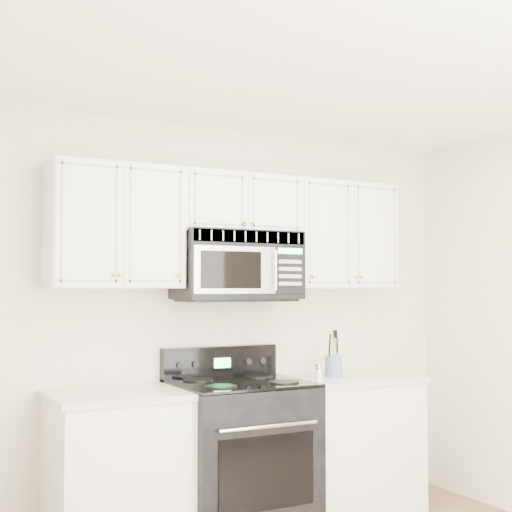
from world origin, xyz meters
TOP-DOWN VIEW (x-y plane):
  - room at (0.00, 0.00)m, footprint 3.51×3.51m
  - base_cabinet_left at (-0.80, 1.44)m, footprint 0.86×0.65m
  - base_cabinet_right at (0.80, 1.44)m, footprint 0.86×0.65m
  - range at (-0.06, 1.41)m, footprint 0.82×0.74m
  - upper_cabinets at (-0.00, 1.58)m, footprint 2.44×0.37m
  - microwave at (-0.01, 1.54)m, footprint 0.80×0.45m
  - utensil_crock at (0.65, 1.41)m, footprint 0.12×0.12m
  - shaker_salt at (0.45, 1.28)m, footprint 0.04×0.04m
  - shaker_pepper at (0.48, 1.33)m, footprint 0.04×0.04m

SIDE VIEW (x-z plane):
  - base_cabinet_left at x=-0.80m, z-range -0.03..0.89m
  - base_cabinet_right at x=0.80m, z-range -0.03..0.89m
  - range at x=-0.06m, z-range -0.08..1.05m
  - shaker_salt at x=0.45m, z-range 0.92..1.01m
  - shaker_pepper at x=0.48m, z-range 0.92..1.03m
  - utensil_crock at x=0.65m, z-range 0.84..1.15m
  - room at x=0.00m, z-range 0.00..2.60m
  - microwave at x=-0.01m, z-range 1.45..1.89m
  - upper_cabinets at x=0.00m, z-range 1.56..2.31m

